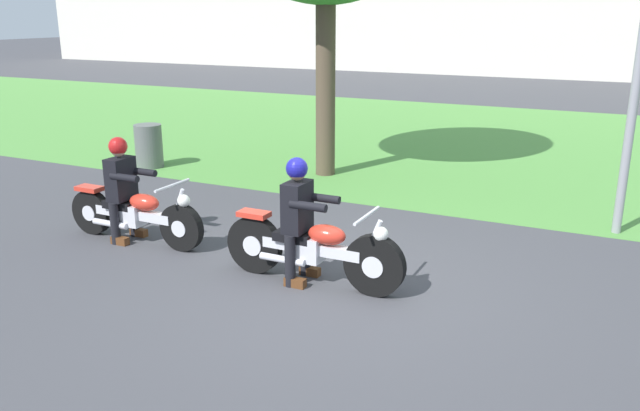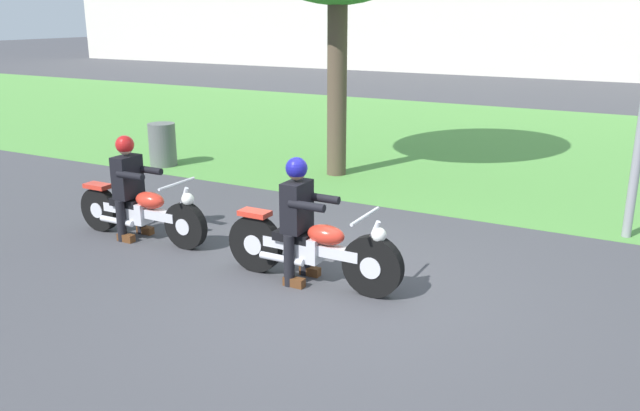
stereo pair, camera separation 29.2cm
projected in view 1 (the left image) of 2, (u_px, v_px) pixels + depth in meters
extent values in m
plane|color=#424247|center=(332.00, 288.00, 7.13)|extent=(120.00, 120.00, 0.00)
cube|color=#549342|center=(498.00, 143.00, 14.99)|extent=(60.00, 12.00, 0.01)
cylinder|color=black|center=(375.00, 265.00, 6.86)|extent=(0.68, 0.12, 0.68)
cylinder|color=silver|center=(375.00, 265.00, 6.86)|extent=(0.24, 0.14, 0.24)
cylinder|color=black|center=(255.00, 244.00, 7.49)|extent=(0.68, 0.12, 0.68)
cylinder|color=silver|center=(255.00, 244.00, 7.49)|extent=(0.24, 0.14, 0.24)
cube|color=silver|center=(312.00, 248.00, 7.15)|extent=(1.19, 0.14, 0.12)
cube|color=silver|center=(308.00, 249.00, 7.18)|extent=(0.32, 0.24, 0.28)
ellipsoid|color=red|center=(327.00, 235.00, 7.03)|extent=(0.44, 0.24, 0.22)
cube|color=black|center=(294.00, 236.00, 7.22)|extent=(0.44, 0.24, 0.10)
cube|color=red|center=(254.00, 214.00, 7.38)|extent=(0.36, 0.20, 0.06)
cylinder|color=silver|center=(371.00, 243.00, 6.81)|extent=(0.25, 0.05, 0.53)
cylinder|color=silver|center=(367.00, 216.00, 6.75)|extent=(0.04, 0.66, 0.04)
sphere|color=white|center=(381.00, 234.00, 6.74)|extent=(0.16, 0.16, 0.16)
cylinder|color=silver|center=(282.00, 259.00, 7.20)|extent=(0.55, 0.08, 0.08)
cylinder|color=black|center=(305.00, 250.00, 7.42)|extent=(0.12, 0.12, 0.59)
cube|color=#593319|center=(310.00, 271.00, 7.46)|extent=(0.24, 0.10, 0.10)
cylinder|color=black|center=(290.00, 261.00, 7.11)|extent=(0.12, 0.12, 0.59)
cube|color=#593319|center=(295.00, 282.00, 7.15)|extent=(0.24, 0.10, 0.10)
cube|color=black|center=(297.00, 207.00, 7.10)|extent=(0.22, 0.38, 0.56)
cylinder|color=black|center=(322.00, 198.00, 7.13)|extent=(0.42, 0.09, 0.09)
cylinder|color=black|center=(308.00, 206.00, 6.84)|extent=(0.42, 0.09, 0.09)
sphere|color=tan|center=(297.00, 171.00, 6.98)|extent=(0.20, 0.20, 0.20)
sphere|color=navy|center=(297.00, 168.00, 6.98)|extent=(0.24, 0.24, 0.24)
cylinder|color=black|center=(182.00, 228.00, 8.18)|extent=(0.61, 0.12, 0.61)
cylinder|color=silver|center=(182.00, 228.00, 8.18)|extent=(0.21, 0.14, 0.21)
cylinder|color=black|center=(92.00, 212.00, 8.81)|extent=(0.61, 0.12, 0.61)
cylinder|color=silver|center=(92.00, 212.00, 8.81)|extent=(0.21, 0.14, 0.21)
cube|color=silver|center=(135.00, 214.00, 8.47)|extent=(1.21, 0.14, 0.12)
cube|color=silver|center=(132.00, 215.00, 8.50)|extent=(0.32, 0.24, 0.28)
ellipsoid|color=red|center=(144.00, 202.00, 8.34)|extent=(0.44, 0.24, 0.22)
cube|color=black|center=(121.00, 204.00, 8.53)|extent=(0.44, 0.24, 0.10)
cube|color=red|center=(89.00, 188.00, 8.71)|extent=(0.36, 0.20, 0.06)
cylinder|color=silver|center=(177.00, 208.00, 8.13)|extent=(0.25, 0.05, 0.53)
cylinder|color=silver|center=(172.00, 185.00, 8.06)|extent=(0.04, 0.66, 0.04)
sphere|color=white|center=(184.00, 201.00, 8.05)|extent=(0.16, 0.16, 0.16)
cylinder|color=silver|center=(110.00, 224.00, 8.52)|extent=(0.55, 0.08, 0.08)
cylinder|color=black|center=(134.00, 216.00, 8.73)|extent=(0.12, 0.12, 0.55)
cube|color=#593319|center=(139.00, 232.00, 8.77)|extent=(0.24, 0.10, 0.10)
cylinder|color=black|center=(115.00, 223.00, 8.42)|extent=(0.12, 0.12, 0.55)
cube|color=#593319|center=(120.00, 241.00, 8.46)|extent=(0.24, 0.10, 0.10)
cube|color=black|center=(121.00, 179.00, 8.42)|extent=(0.22, 0.38, 0.56)
cylinder|color=black|center=(143.00, 172.00, 8.45)|extent=(0.42, 0.09, 0.09)
cylinder|color=black|center=(124.00, 178.00, 8.15)|extent=(0.42, 0.09, 0.09)
sphere|color=#D8A884|center=(118.00, 149.00, 8.30)|extent=(0.20, 0.20, 0.20)
sphere|color=#B21919|center=(118.00, 146.00, 8.29)|extent=(0.24, 0.24, 0.24)
cylinder|color=brown|center=(326.00, 88.00, 11.68)|extent=(0.35, 0.35, 3.20)
cylinder|color=#595E5B|center=(149.00, 146.00, 12.57)|extent=(0.53, 0.53, 0.84)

